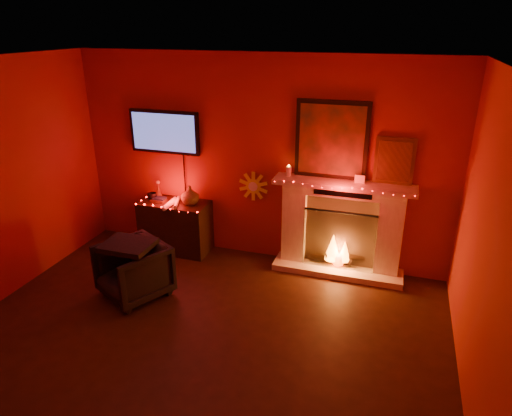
{
  "coord_description": "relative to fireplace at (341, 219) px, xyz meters",
  "views": [
    {
      "loc": [
        1.73,
        -2.95,
        3.02
      ],
      "look_at": [
        0.24,
        1.7,
        1.03
      ],
      "focal_mm": 32.0,
      "sensor_mm": 36.0,
      "label": 1
    }
  ],
  "objects": [
    {
      "name": "room",
      "position": [
        -1.14,
        -2.39,
        0.63
      ],
      "size": [
        5.0,
        5.0,
        5.0
      ],
      "color": "black",
      "rests_on": "ground"
    },
    {
      "name": "fireplace",
      "position": [
        0.0,
        0.0,
        0.0
      ],
      "size": [
        1.72,
        0.4,
        2.18
      ],
      "color": "#F6E7CF",
      "rests_on": "floor"
    },
    {
      "name": "tv",
      "position": [
        -2.44,
        0.06,
        0.92
      ],
      "size": [
        1.0,
        0.07,
        1.24
      ],
      "color": "black",
      "rests_on": "room"
    },
    {
      "name": "sunburst_clock",
      "position": [
        -1.19,
        0.09,
        0.28
      ],
      "size": [
        0.4,
        0.03,
        0.4
      ],
      "color": "yellow",
      "rests_on": "room"
    },
    {
      "name": "console_table",
      "position": [
        -2.26,
        -0.13,
        -0.33
      ],
      "size": [
        0.95,
        0.56,
        0.98
      ],
      "color": "black",
      "rests_on": "floor"
    },
    {
      "name": "armchair",
      "position": [
        -2.2,
        -1.34,
        -0.4
      ],
      "size": [
        0.96,
        0.97,
        0.66
      ],
      "primitive_type": "imported",
      "rotation": [
        0.0,
        0.0,
        -0.5
      ],
      "color": "black",
      "rests_on": "floor"
    }
  ]
}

